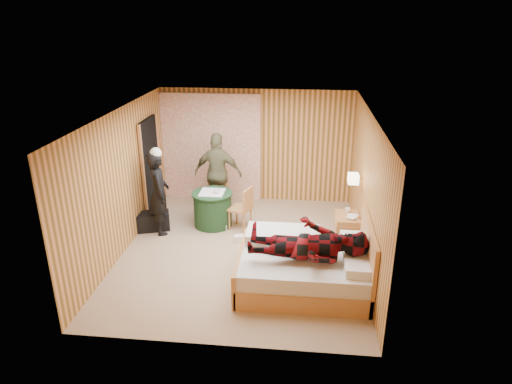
# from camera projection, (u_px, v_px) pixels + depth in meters

# --- Properties ---
(floor) EXTENTS (4.20, 5.00, 0.01)m
(floor) POSITION_uv_depth(u_px,v_px,m) (242.00, 251.00, 8.21)
(floor) COLOR tan
(floor) RESTS_ON ground
(ceiling) EXTENTS (4.20, 5.00, 0.01)m
(ceiling) POSITION_uv_depth(u_px,v_px,m) (240.00, 113.00, 7.29)
(ceiling) COLOR silver
(ceiling) RESTS_ON wall_back
(wall_back) EXTENTS (4.20, 0.02, 2.50)m
(wall_back) POSITION_uv_depth(u_px,v_px,m) (256.00, 146.00, 10.06)
(wall_back) COLOR #EC9C5A
(wall_back) RESTS_ON floor
(wall_left) EXTENTS (0.02, 5.00, 2.50)m
(wall_left) POSITION_uv_depth(u_px,v_px,m) (122.00, 182.00, 7.96)
(wall_left) COLOR #EC9C5A
(wall_left) RESTS_ON floor
(wall_right) EXTENTS (0.02, 5.00, 2.50)m
(wall_right) POSITION_uv_depth(u_px,v_px,m) (367.00, 191.00, 7.55)
(wall_right) COLOR #EC9C5A
(wall_right) RESTS_ON floor
(curtain) EXTENTS (2.20, 0.08, 2.40)m
(curtain) POSITION_uv_depth(u_px,v_px,m) (211.00, 148.00, 10.11)
(curtain) COLOR white
(curtain) RESTS_ON floor
(doorway) EXTENTS (0.06, 0.90, 2.05)m
(doorway) POSITION_uv_depth(u_px,v_px,m) (151.00, 168.00, 9.33)
(doorway) COLOR black
(doorway) RESTS_ON floor
(wall_lamp) EXTENTS (0.26, 0.24, 0.16)m
(wall_lamp) POSITION_uv_depth(u_px,v_px,m) (353.00, 179.00, 7.96)
(wall_lamp) COLOR gold
(wall_lamp) RESTS_ON wall_right
(bed) EXTENTS (2.00, 1.58, 1.08)m
(bed) POSITION_uv_depth(u_px,v_px,m) (305.00, 267.00, 7.11)
(bed) COLOR tan
(bed) RESTS_ON floor
(nightstand) EXTENTS (0.44, 0.60, 0.58)m
(nightstand) POSITION_uv_depth(u_px,v_px,m) (347.00, 230.00, 8.34)
(nightstand) COLOR tan
(nightstand) RESTS_ON floor
(round_table) EXTENTS (0.81, 0.81, 0.71)m
(round_table) POSITION_uv_depth(u_px,v_px,m) (213.00, 209.00, 9.08)
(round_table) COLOR #1E4122
(round_table) RESTS_ON floor
(chair_far) EXTENTS (0.48, 0.48, 0.93)m
(chair_far) POSITION_uv_depth(u_px,v_px,m) (218.00, 189.00, 9.61)
(chair_far) COLOR tan
(chair_far) RESTS_ON floor
(chair_near) EXTENTS (0.50, 0.50, 0.86)m
(chair_near) POSITION_uv_depth(u_px,v_px,m) (243.00, 205.00, 8.87)
(chair_near) COLOR tan
(chair_near) RESTS_ON floor
(duffel_bag) EXTENTS (0.70, 0.51, 0.35)m
(duffel_bag) POSITION_uv_depth(u_px,v_px,m) (153.00, 221.00, 8.97)
(duffel_bag) COLOR black
(duffel_bag) RESTS_ON floor
(sneaker_left) EXTENTS (0.31, 0.19, 0.13)m
(sneaker_left) POSITION_uv_depth(u_px,v_px,m) (242.00, 238.00, 8.53)
(sneaker_left) COLOR white
(sneaker_left) RESTS_ON floor
(sneaker_right) EXTENTS (0.26, 0.17, 0.11)m
(sneaker_right) POSITION_uv_depth(u_px,v_px,m) (222.00, 226.00, 9.04)
(sneaker_right) COLOR white
(sneaker_right) RESTS_ON floor
(woman_standing) EXTENTS (0.57, 0.69, 1.63)m
(woman_standing) POSITION_uv_depth(u_px,v_px,m) (159.00, 193.00, 8.64)
(woman_standing) COLOR black
(woman_standing) RESTS_ON floor
(man_at_table) EXTENTS (1.04, 0.51, 1.72)m
(man_at_table) POSITION_uv_depth(u_px,v_px,m) (218.00, 174.00, 9.52)
(man_at_table) COLOR #626141
(man_at_table) RESTS_ON floor
(man_on_bed) EXTENTS (0.86, 0.67, 1.77)m
(man_on_bed) POSITION_uv_depth(u_px,v_px,m) (308.00, 236.00, 6.66)
(man_on_bed) COLOR #66090E
(man_on_bed) RESTS_ON bed
(book_lower) EXTENTS (0.18, 0.23, 0.02)m
(book_lower) POSITION_uv_depth(u_px,v_px,m) (348.00, 216.00, 8.19)
(book_lower) COLOR white
(book_lower) RESTS_ON nightstand
(book_upper) EXTENTS (0.26, 0.28, 0.02)m
(book_upper) POSITION_uv_depth(u_px,v_px,m) (348.00, 215.00, 8.18)
(book_upper) COLOR white
(book_upper) RESTS_ON nightstand
(cup_nightstand) EXTENTS (0.11, 0.11, 0.09)m
(cup_nightstand) POSITION_uv_depth(u_px,v_px,m) (347.00, 210.00, 8.34)
(cup_nightstand) COLOR white
(cup_nightstand) RESTS_ON nightstand
(cup_table) EXTENTS (0.16, 0.16, 0.10)m
(cup_table) POSITION_uv_depth(u_px,v_px,m) (217.00, 191.00, 8.88)
(cup_table) COLOR white
(cup_table) RESTS_ON round_table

